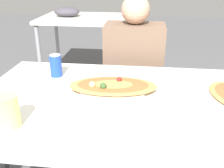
# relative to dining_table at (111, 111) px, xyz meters

# --- Properties ---
(dining_table) EXTENTS (1.30, 0.90, 0.77)m
(dining_table) POSITION_rel_dining_table_xyz_m (0.00, 0.00, 0.00)
(dining_table) COLOR silver
(dining_table) RESTS_ON ground_plane
(chair_far_seated) EXTENTS (0.40, 0.40, 0.93)m
(chair_far_seated) POSITION_rel_dining_table_xyz_m (0.08, 0.79, -0.18)
(chair_far_seated) COLOR #2D3851
(chair_far_seated) RESTS_ON ground_plane
(person_seated) EXTENTS (0.41, 0.28, 1.18)m
(person_seated) POSITION_rel_dining_table_xyz_m (0.08, 0.67, -0.00)
(person_seated) COLOR #2D2D38
(person_seated) RESTS_ON ground_plane
(pizza_main) EXTENTS (0.45, 0.33, 0.06)m
(pizza_main) POSITION_rel_dining_table_xyz_m (0.00, 0.09, 0.09)
(pizza_main) COLOR white
(pizza_main) RESTS_ON dining_table
(soda_can) EXTENTS (0.07, 0.07, 0.12)m
(soda_can) POSITION_rel_dining_table_xyz_m (-0.34, 0.24, 0.13)
(soda_can) COLOR #1E47B2
(soda_can) RESTS_ON dining_table
(drink_glass) EXTENTS (0.08, 0.08, 0.13)m
(drink_glass) POSITION_rel_dining_table_xyz_m (-0.36, -0.29, 0.14)
(drink_glass) COLOR #E0DB7F
(drink_glass) RESTS_ON dining_table
(background_table) EXTENTS (1.10, 0.80, 0.89)m
(background_table) POSITION_rel_dining_table_xyz_m (-0.65, 2.19, 0.01)
(background_table) COLOR silver
(background_table) RESTS_ON ground_plane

